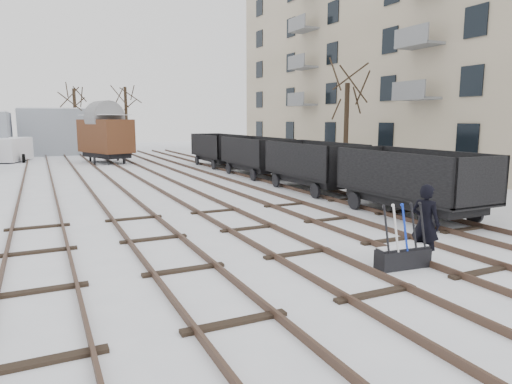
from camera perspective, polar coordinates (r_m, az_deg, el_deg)
ground at (r=11.79m, az=5.26°, el=-7.79°), size 120.00×120.00×0.00m
tracks at (r=24.30m, az=-11.38°, el=1.00°), size 13.90×52.00×0.16m
apartment_block at (r=35.28m, az=22.70°, el=15.94°), size 10.12×45.00×16.10m
shed_right at (r=49.73m, az=-23.52°, el=6.98°), size 7.00×6.00×4.50m
ground_frame at (r=11.20m, az=17.88°, el=-7.60°), size 1.33×0.54×1.49m
worker at (r=11.61m, az=20.41°, el=-3.71°), size 0.65×0.81×1.91m
freight_wagon_a at (r=17.04m, az=18.77°, el=0.08°), size 2.28×5.71×2.33m
freight_wagon_b at (r=22.03m, az=7.14°, el=2.43°), size 2.28×5.71×2.33m
freight_wagon_c at (r=27.61m, az=-0.02°, el=3.83°), size 2.28×5.71×2.33m
freight_wagon_d at (r=33.48m, az=-4.73°, el=4.72°), size 2.28×5.71×2.33m
box_van_wagon at (r=38.04m, az=-18.30°, el=6.79°), size 4.16×5.53×3.77m
panel_van at (r=42.17m, az=-28.28°, el=4.72°), size 3.22×4.76×1.93m
tree_near at (r=29.34m, az=11.20°, el=7.73°), size 0.30×0.30×5.63m
tree_far_left at (r=47.34m, az=-21.61°, el=8.13°), size 0.30×0.30×6.30m
tree_far_right at (r=49.21m, az=-15.89°, el=8.65°), size 0.30×0.30×6.68m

